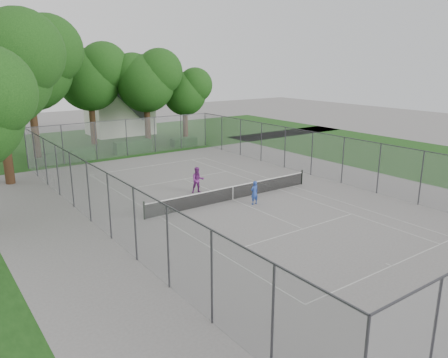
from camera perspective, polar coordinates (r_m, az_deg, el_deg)
ground at (r=28.89m, az=1.16°, el=-2.72°), size 120.00×120.00×0.00m
grass_far at (r=51.51m, az=-16.50°, el=4.65°), size 60.00×20.00×0.00m
grass_right at (r=45.22m, az=24.11°, el=2.53°), size 16.00×40.00×0.00m
court_markings at (r=28.89m, az=1.16°, el=-2.71°), size 11.03×23.83×0.01m
tennis_net at (r=28.74m, az=1.16°, el=-1.75°), size 12.87×0.10×1.10m
perimeter_fence at (r=28.39m, az=1.18°, el=0.76°), size 18.08×34.08×3.52m
tree_far_left at (r=44.30m, az=-24.17°, el=13.97°), size 9.03×8.24×12.97m
tree_far_midleft at (r=49.62m, az=-17.09°, el=12.93°), size 7.57×6.91×10.88m
tree_far_midright at (r=48.85m, az=-10.08°, el=12.79°), size 7.11×6.49×10.22m
tree_far_right at (r=51.24m, az=-5.07°, el=11.48°), size 5.68×5.19×8.17m
hedge_left at (r=42.13m, az=-19.56°, el=2.89°), size 4.34×1.30×1.09m
hedge_mid at (r=44.67m, az=-11.83°, el=4.18°), size 3.77×1.08×1.18m
hedge_right at (r=47.47m, az=-5.29°, el=4.87°), size 2.83×1.04×0.85m
house at (r=56.05m, az=-13.53°, el=9.40°), size 7.22×5.60×8.99m
girl_player at (r=27.85m, az=3.99°, el=-1.78°), size 0.58×0.39×1.55m
woman_player at (r=30.19m, az=-3.45°, el=-0.14°), size 1.07×0.95×1.83m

